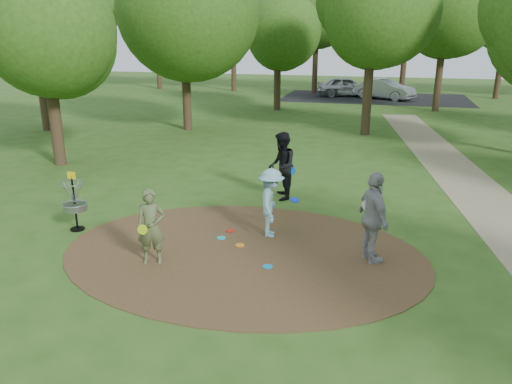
# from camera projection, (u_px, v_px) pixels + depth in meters

# --- Properties ---
(ground) EXTENTS (100.00, 100.00, 0.00)m
(ground) POSITION_uv_depth(u_px,v_px,m) (243.00, 253.00, 11.44)
(ground) COLOR #2D5119
(ground) RESTS_ON ground
(dirt_clearing) EXTENTS (8.40, 8.40, 0.02)m
(dirt_clearing) POSITION_uv_depth(u_px,v_px,m) (243.00, 253.00, 11.43)
(dirt_clearing) COLOR #47301C
(dirt_clearing) RESTS_ON ground
(parking_lot) EXTENTS (14.00, 8.00, 0.01)m
(parking_lot) POSITION_uv_depth(u_px,v_px,m) (375.00, 98.00, 38.61)
(parking_lot) COLOR black
(parking_lot) RESTS_ON ground
(player_observer_with_disc) EXTENTS (0.71, 0.60, 1.69)m
(player_observer_with_disc) POSITION_uv_depth(u_px,v_px,m) (151.00, 227.00, 10.70)
(player_observer_with_disc) COLOR #535E36
(player_observer_with_disc) RESTS_ON ground
(player_throwing_with_disc) EXTENTS (1.15, 1.21, 1.71)m
(player_throwing_with_disc) POSITION_uv_depth(u_px,v_px,m) (271.00, 203.00, 12.16)
(player_throwing_with_disc) COLOR #87BDC9
(player_throwing_with_disc) RESTS_ON ground
(player_walking_with_disc) EXTENTS (1.00, 1.15, 2.04)m
(player_walking_with_disc) POSITION_uv_depth(u_px,v_px,m) (282.00, 166.00, 14.89)
(player_walking_with_disc) COLOR black
(player_walking_with_disc) RESTS_ON ground
(player_waiting_with_disc) EXTENTS (1.00, 1.29, 2.04)m
(player_waiting_with_disc) POSITION_uv_depth(u_px,v_px,m) (373.00, 218.00, 10.72)
(player_waiting_with_disc) COLOR #9B9B9E
(player_waiting_with_disc) RESTS_ON ground
(disc_ground_cyan) EXTENTS (0.22, 0.22, 0.02)m
(disc_ground_cyan) POSITION_uv_depth(u_px,v_px,m) (221.00, 238.00, 12.21)
(disc_ground_cyan) COLOR #18B3C6
(disc_ground_cyan) RESTS_ON dirt_clearing
(disc_ground_blue) EXTENTS (0.22, 0.22, 0.02)m
(disc_ground_blue) POSITION_uv_depth(u_px,v_px,m) (268.00, 267.00, 10.71)
(disc_ground_blue) COLOR #0C90D4
(disc_ground_blue) RESTS_ON dirt_clearing
(disc_ground_red) EXTENTS (0.22, 0.22, 0.02)m
(disc_ground_red) POSITION_uv_depth(u_px,v_px,m) (230.00, 231.00, 12.64)
(disc_ground_red) COLOR red
(disc_ground_red) RESTS_ON dirt_clearing
(car_left) EXTENTS (4.82, 2.79, 1.54)m
(car_left) POSITION_uv_depth(u_px,v_px,m) (346.00, 86.00, 39.38)
(car_left) COLOR #ABADB3
(car_left) RESTS_ON ground
(car_right) EXTENTS (4.80, 3.49, 1.51)m
(car_right) POSITION_uv_depth(u_px,v_px,m) (384.00, 89.00, 37.69)
(car_right) COLOR #A3A7AB
(car_right) RESTS_ON ground
(disc_ground_orange) EXTENTS (0.22, 0.22, 0.02)m
(disc_ground_orange) POSITION_uv_depth(u_px,v_px,m) (240.00, 245.00, 11.79)
(disc_ground_orange) COLOR orange
(disc_ground_orange) RESTS_ON dirt_clearing
(disc_golf_basket) EXTENTS (0.63, 0.63, 1.54)m
(disc_golf_basket) POSITION_uv_depth(u_px,v_px,m) (74.00, 197.00, 12.53)
(disc_golf_basket) COLOR black
(disc_golf_basket) RESTS_ON ground
(tree_ring) EXTENTS (37.04, 45.59, 9.14)m
(tree_ring) POSITION_uv_depth(u_px,v_px,m) (365.00, 21.00, 17.58)
(tree_ring) COLOR #332316
(tree_ring) RESTS_ON ground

